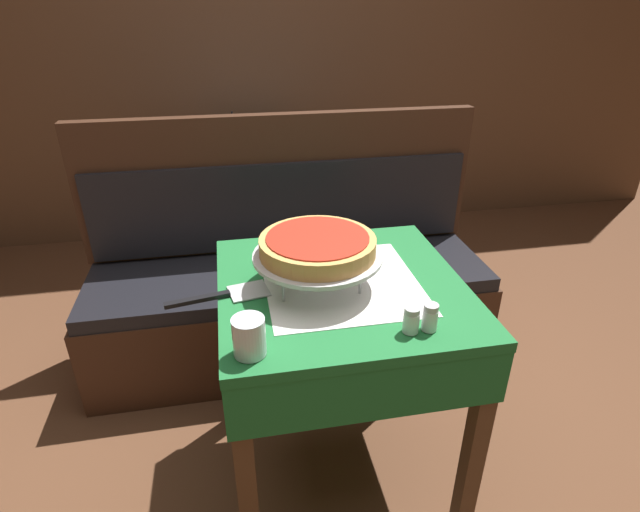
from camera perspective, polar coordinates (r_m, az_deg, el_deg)
name	(u,v)px	position (r m, az deg, el deg)	size (l,w,h in m)	color
ground_plane	(337,467)	(1.92, 1.98, -22.92)	(14.00, 14.00, 0.00)	brown
dining_table_front	(341,317)	(1.48, 2.38, -6.96)	(0.69, 0.69, 0.76)	#1E6B33
dining_table_rear	(253,163)	(2.95, -7.71, 10.50)	(0.67, 0.67, 0.75)	#194799
booth_bench	(290,292)	(2.25, -3.47, -4.10)	(1.72, 0.52, 1.05)	#3D2316
back_wall_panel	(265,48)	(3.37, -6.33, 22.55)	(6.00, 0.04, 2.40)	brown
pizza_pan_stand	(318,258)	(1.36, -0.24, -0.19)	(0.36, 0.36, 0.10)	#ADADB2
deep_dish_pizza	(318,246)	(1.35, -0.24, 1.16)	(0.32, 0.32, 0.05)	tan
pizza_server	(222,295)	(1.38, -11.12, -4.42)	(0.28, 0.11, 0.01)	#BCBCC1
water_glass_near	(249,336)	(1.14, -8.12, -9.09)	(0.08, 0.08, 0.09)	silver
salt_shaker	(411,320)	(1.23, 10.39, -7.20)	(0.04, 0.04, 0.07)	silver
pepper_shaker	(430,317)	(1.24, 12.47, -6.85)	(0.04, 0.04, 0.07)	silver
condiment_caddy	(234,135)	(2.85, -9.84, 13.46)	(0.11, 0.11, 0.19)	black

